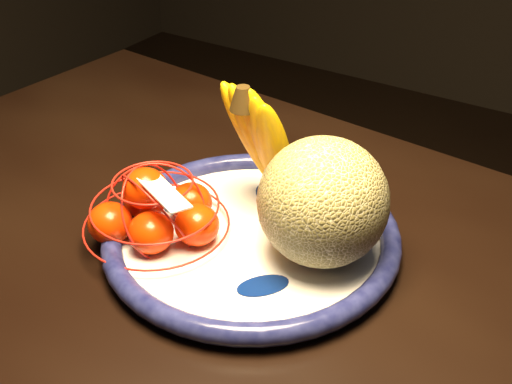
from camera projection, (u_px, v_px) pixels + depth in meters
The scene contains 5 objects.
fruit_bowl at pixel (251, 236), 0.76m from camera, with size 0.35×0.35×0.03m.
cantaloupe at pixel (323, 202), 0.69m from camera, with size 0.14×0.14×0.14m, color olive.
banana_bunch at pixel (266, 140), 0.76m from camera, with size 0.12×0.12×0.18m.
mandarin_bag at pixel (156, 212), 0.75m from camera, with size 0.22×0.22×0.11m.
price_tag at pixel (164, 193), 0.70m from camera, with size 0.07×0.03×0.00m, color white.
Camera 1 is at (0.30, -0.40, 1.22)m, focal length 45.00 mm.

